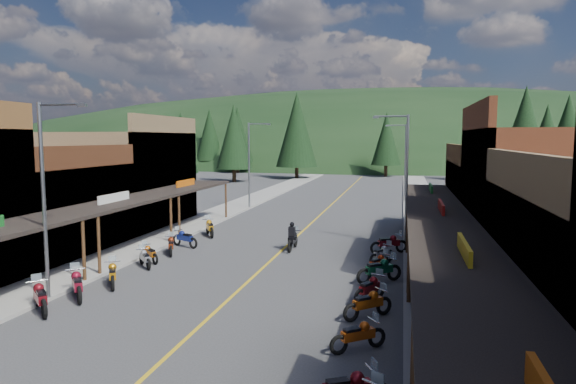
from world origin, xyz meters
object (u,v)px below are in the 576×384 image
Objects in this scene: bike_west_7 at (145,257)px; bike_east_7 at (379,269)px; pine_2 at (297,129)px; pine_9 at (546,140)px; streetlight_0 at (46,192)px; pine_3 at (386,139)px; shop_west_2 at (35,209)px; bike_east_9 at (382,253)px; pine_7 at (210,135)px; pine_0 at (140,139)px; pine_1 at (238,135)px; streetlight_2 at (404,174)px; bike_west_6 at (113,273)px; streetlight_1 at (250,161)px; streetlight_3 at (404,159)px; bike_west_4 at (40,296)px; bike_east_6 at (370,287)px; bike_east_8 at (378,263)px; shop_west_3 at (123,179)px; bike_east_4 at (358,334)px; bike_west_8 at (150,253)px; bike_west_9 at (171,244)px; bike_east_5 at (368,302)px; bike_east_10 at (389,243)px; pedestrian_east_a at (443,290)px; pine_11 at (525,133)px; rider_on_bike at (293,238)px; bike_west_5 at (77,283)px; pine_4 at (478,134)px; bike_west_10 at (185,237)px; pine_5 at (568,130)px; shop_east_2 at (557,206)px; pedestrian_east_b at (424,224)px; pine_8 at (181,143)px; pine_10 at (234,137)px.

bike_east_7 reaches higher than bike_west_7.
pine_2 is 1.30× the size of pine_9.
streetlight_0 is 0.73× the size of pine_3.
shop_west_2 is 19.79m from bike_east_9.
pine_0 is at bearing -119.74° from pine_7.
pine_1 is at bearing -36.87° from pine_7.
streetlight_2 is 17.55m from bike_west_6.
streetlight_1 is 0.73× the size of pine_0.
bike_west_4 is (-13.37, -37.32, -3.80)m from streetlight_3.
bike_east_8 is at bearing 117.69° from bike_east_6.
shop_west_3 is 5.60× the size of bike_east_4.
bike_west_8 is at bearing -98.90° from pine_3.
bike_west_9 is 1.04× the size of bike_east_4.
bike_east_5 is at bearing -65.09° from pine_7.
bike_east_5 is at bearing 140.65° from bike_east_4.
pine_2 is 6.25× the size of bike_east_10.
bike_east_10 is at bearing 41.97° from streetlight_0.
shop_west_2 reaches higher than bike_west_8.
streetlight_1 is 3.95× the size of bike_west_9.
pine_2 is 7.56× the size of pedestrian_east_a.
pine_11 is 5.46× the size of rider_on_bike.
bike_west_5 is at bearing -103.90° from bike_east_7.
pine_2 is 6.05× the size of bike_east_7.
streetlight_3 is at bearing 75.38° from rider_on_bike.
streetlight_1 is 21.52m from bike_west_8.
bike_west_7 is at bearing -111.67° from pine_4.
bike_east_7 is (11.87, -5.23, 0.06)m from bike_west_10.
shop_west_3 is 13.25m from bike_west_8.
bike_east_6 is 4.52m from bike_east_8.
pine_5 is 78.50m from bike_west_10.
bike_west_8 is at bearing -114.28° from streetlight_3.
bike_east_5 is at bearing -95.31° from streetlight_2.
streetlight_3 is 3.78× the size of bike_west_6.
shop_east_2 is 29.13m from streetlight_3.
shop_east_2 is 29.03m from streetlight_1.
shop_west_3 is at bearing -172.64° from bike_east_4.
pine_3 is (-2.95, 36.00, 2.02)m from streetlight_3.
shop_west_2 is 14.96m from rider_on_bike.
bike_west_7 is 18.20m from pedestrian_east_b.
shop_east_2 is at bearing -46.95° from pine_8.
pine_3 is 27.20m from pine_10.
pine_11 is (13.05, 8.00, 2.73)m from streetlight_3.
bike_west_9 is 1.97m from bike_west_10.
pine_2 is at bearing 158.13° from bike_east_7.
pine_5 is 72.17m from bike_east_10.
pine_9 is at bearing 58.75° from streetlight_0.
shop_west_3 is 20.23m from bike_west_4.
pine_10 is 5.73× the size of bike_west_9.
pine_4 reaches higher than bike_east_4.
pine_11 is 44.62m from pedestrian_east_a.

